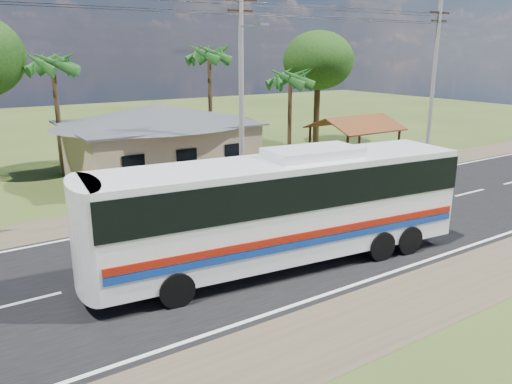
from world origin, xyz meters
The scene contains 13 objects.
ground centered at (0.00, 0.00, 0.00)m, with size 120.00×120.00×0.00m, color #2F4518.
road centered at (0.00, 0.00, 0.01)m, with size 120.00×16.00×0.03m.
house centered at (1.00, 13.00, 2.64)m, with size 12.40×10.00×5.00m.
waiting_shed centered at (13.00, 8.50, 2.73)m, with size 5.20×4.48×3.35m.
concrete_barrier centered at (12.00, 5.60, 0.45)m, with size 7.00×0.30×0.90m, color #9E9E99.
utility_poles centered at (2.67, 6.49, 5.77)m, with size 32.80×2.22×11.00m.
palm_near centered at (9.50, 11.00, 5.71)m, with size 2.80×2.80×6.70m.
palm_mid centered at (6.00, 15.50, 7.16)m, with size 2.80×2.80×8.20m.
palm_far centered at (-4.00, 16.00, 6.68)m, with size 2.80×2.80×7.70m.
tree_behind_shed centered at (16.00, 16.00, 6.68)m, with size 5.60×5.60×9.02m.
coach_bus centered at (-0.47, -2.01, 2.37)m, with size 13.60×4.36×4.15m.
motorcycle centered at (9.16, 5.07, 0.49)m, with size 0.65×1.87×0.98m, color black.
person centered at (15.84, 5.45, 0.89)m, with size 0.65×0.43×1.78m, color navy.
Camera 1 is at (-10.44, -15.39, 7.39)m, focal length 35.00 mm.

